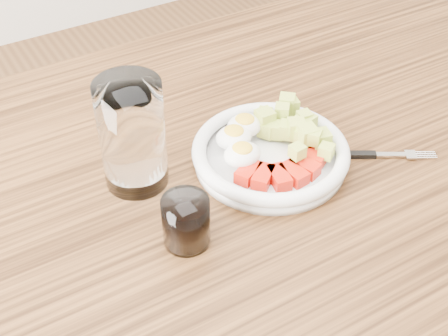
# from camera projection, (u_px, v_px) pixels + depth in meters

# --- Properties ---
(dining_table) EXTENTS (1.50, 0.90, 0.77)m
(dining_table) POSITION_uv_depth(u_px,v_px,m) (233.00, 234.00, 0.95)
(dining_table) COLOR brown
(dining_table) RESTS_ON ground
(bowl) EXTENTS (0.23, 0.23, 0.06)m
(bowl) POSITION_uv_depth(u_px,v_px,m) (270.00, 150.00, 0.91)
(bowl) COLOR white
(bowl) RESTS_ON dining_table
(fork) EXTENTS (0.16, 0.10, 0.01)m
(fork) POSITION_uv_depth(u_px,v_px,m) (364.00, 155.00, 0.93)
(fork) COLOR black
(fork) RESTS_ON dining_table
(water_glass) EXTENTS (0.09, 0.09, 0.16)m
(water_glass) POSITION_uv_depth(u_px,v_px,m) (132.00, 135.00, 0.84)
(water_glass) COLOR white
(water_glass) RESTS_ON dining_table
(coffee_glass) EXTENTS (0.06, 0.06, 0.07)m
(coffee_glass) POSITION_uv_depth(u_px,v_px,m) (186.00, 222.00, 0.78)
(coffee_glass) COLOR white
(coffee_glass) RESTS_ON dining_table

